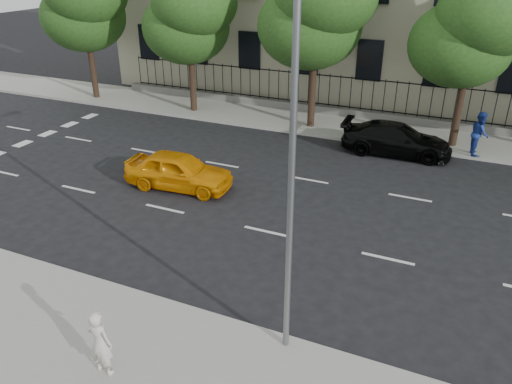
# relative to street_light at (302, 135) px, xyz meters

# --- Properties ---
(ground) EXTENTS (120.00, 120.00, 0.00)m
(ground) POSITION_rel_street_light_xyz_m (-2.50, 1.77, -5.15)
(ground) COLOR black
(ground) RESTS_ON ground
(near_sidewalk) EXTENTS (60.00, 4.00, 0.15)m
(near_sidewalk) POSITION_rel_street_light_xyz_m (-2.50, -2.23, -5.07)
(near_sidewalk) COLOR gray
(near_sidewalk) RESTS_ON ground
(far_sidewalk) EXTENTS (60.00, 4.00, 0.15)m
(far_sidewalk) POSITION_rel_street_light_xyz_m (-2.50, 15.77, -5.07)
(far_sidewalk) COLOR gray
(far_sidewalk) RESTS_ON ground
(lane_markings) EXTENTS (49.60, 4.62, 0.01)m
(lane_markings) POSITION_rel_street_light_xyz_m (-2.50, 6.52, -5.14)
(lane_markings) COLOR silver
(lane_markings) RESTS_ON ground
(crosswalk) EXTENTS (0.50, 12.10, 0.01)m
(crosswalk) POSITION_rel_street_light_xyz_m (-16.50, 6.37, -5.14)
(crosswalk) COLOR silver
(crosswalk) RESTS_ON ground
(iron_fence) EXTENTS (30.00, 0.50, 2.20)m
(iron_fence) POSITION_rel_street_light_xyz_m (-2.50, 17.47, -4.50)
(iron_fence) COLOR slate
(iron_fence) RESTS_ON far_sidewalk
(street_light) EXTENTS (0.25, 3.32, 8.05)m
(street_light) POSITION_rel_street_light_xyz_m (0.00, 0.00, 0.00)
(street_light) COLOR slate
(street_light) RESTS_ON near_sidewalk
(tree_b) EXTENTS (5.53, 5.12, 8.97)m
(tree_b) POSITION_rel_street_light_xyz_m (-11.46, 15.13, 0.69)
(tree_b) COLOR #382619
(tree_b) RESTS_ON far_sidewalk
(tree_d) EXTENTS (5.34, 4.94, 8.84)m
(tree_d) POSITION_rel_street_light_xyz_m (2.54, 15.13, 0.69)
(tree_d) COLOR #382619
(tree_d) RESTS_ON far_sidewalk
(yellow_taxi) EXTENTS (4.35, 2.06, 1.44)m
(yellow_taxi) POSITION_rel_street_light_xyz_m (-6.96, 6.05, -4.43)
(yellow_taxi) COLOR orange
(yellow_taxi) RESTS_ON ground
(black_sedan) EXTENTS (4.96, 2.17, 1.42)m
(black_sedan) POSITION_rel_street_light_xyz_m (0.17, 13.11, -4.44)
(black_sedan) COLOR black
(black_sedan) RESTS_ON ground
(woman_near) EXTENTS (0.60, 0.40, 1.61)m
(woman_near) POSITION_rel_street_light_xyz_m (-3.33, -2.92, -4.19)
(woman_near) COLOR beige
(woman_near) RESTS_ON near_sidewalk
(pedestrian_far) EXTENTS (0.89, 1.06, 1.96)m
(pedestrian_far) POSITION_rel_street_light_xyz_m (3.56, 14.17, -4.02)
(pedestrian_far) COLOR navy
(pedestrian_far) RESTS_ON far_sidewalk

